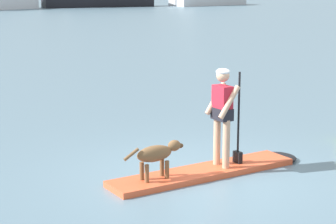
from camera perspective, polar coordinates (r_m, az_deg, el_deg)
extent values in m
plane|color=slate|center=(10.31, 3.28, -5.85)|extent=(400.00, 400.00, 0.00)
cube|color=#E55933|center=(10.29, 3.29, -5.59)|extent=(3.40, 0.92, 0.10)
ellipsoid|color=black|center=(11.30, 10.28, -4.13)|extent=(0.61, 0.69, 0.10)
cylinder|color=tan|center=(10.47, 4.55, -2.67)|extent=(0.12, 0.12, 0.82)
cylinder|color=tan|center=(10.27, 5.41, -2.98)|extent=(0.12, 0.12, 0.82)
cube|color=black|center=(10.25, 5.03, -0.17)|extent=(0.25, 0.37, 0.20)
cube|color=#B21E2D|center=(10.21, 5.05, 0.91)|extent=(0.22, 0.35, 0.56)
sphere|color=tan|center=(10.14, 5.10, 3.40)|extent=(0.22, 0.22, 0.22)
ellipsoid|color=white|center=(10.13, 5.11, 3.74)|extent=(0.23, 0.23, 0.11)
cylinder|color=tan|center=(10.36, 4.43, 1.27)|extent=(0.42, 0.12, 0.54)
cylinder|color=tan|center=(10.06, 5.70, 0.91)|extent=(0.42, 0.12, 0.54)
cylinder|color=black|center=(10.49, 6.55, -0.56)|extent=(0.04, 0.04, 1.58)
cube|color=black|center=(10.66, 6.46, -4.17)|extent=(0.09, 0.19, 0.20)
ellipsoid|color=brown|center=(9.67, -1.27, -3.87)|extent=(0.63, 0.26, 0.26)
ellipsoid|color=brown|center=(9.83, 0.58, -3.12)|extent=(0.23, 0.18, 0.18)
ellipsoid|color=#503923|center=(9.90, 1.12, -3.14)|extent=(0.13, 0.09, 0.08)
cylinder|color=brown|center=(9.46, -3.41, -3.94)|extent=(0.27, 0.07, 0.18)
cylinder|color=brown|center=(9.90, -0.56, -5.13)|extent=(0.07, 0.07, 0.29)
cylinder|color=brown|center=(9.78, -0.09, -5.36)|extent=(0.07, 0.07, 0.29)
cylinder|color=brown|center=(9.72, -2.44, -5.47)|extent=(0.07, 0.07, 0.29)
cylinder|color=brown|center=(9.60, -1.99, -5.71)|extent=(0.07, 0.07, 0.29)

